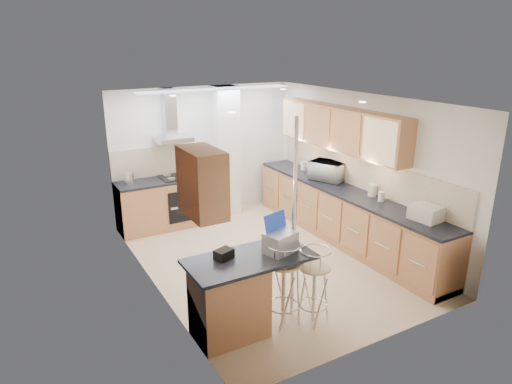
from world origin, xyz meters
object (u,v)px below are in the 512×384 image
laptop (280,242)px  bread_bin (426,213)px  bar_stool_near (283,284)px  microwave (328,171)px  bar_stool_end (314,285)px

laptop → bread_bin: 2.32m
bar_stool_near → bread_bin: bread_bin is taller
microwave → bar_stool_near: 3.21m
microwave → laptop: 3.15m
bread_bin → laptop: bearing=171.5°
microwave → bread_bin: size_ratio=1.52×
laptop → bread_bin: (2.32, -0.10, -0.04)m
bar_stool_near → bar_stool_end: (0.35, -0.14, -0.05)m
laptop → bread_bin: size_ratio=0.90×
bar_stool_near → bar_stool_end: bar_stool_near is taller
microwave → laptop: microwave is taller
microwave → bread_bin: (-0.02, -2.20, -0.06)m
bar_stool_end → bread_bin: 2.02m
laptop → bar_stool_end: laptop is taller
bar_stool_near → bar_stool_end: 0.38m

